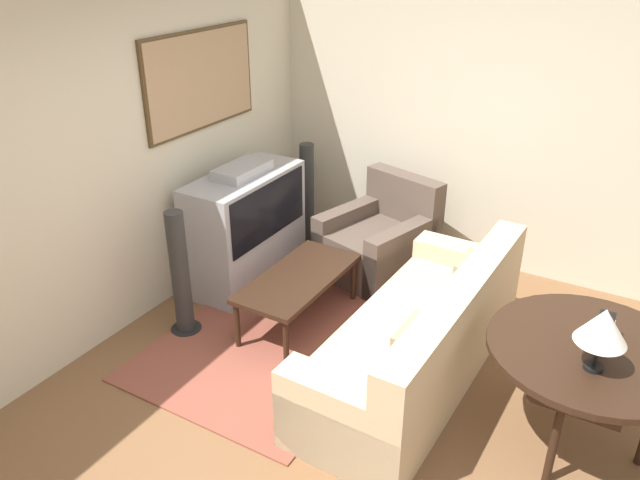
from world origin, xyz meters
The scene contains 13 objects.
ground_plane centered at (0.00, 0.00, 0.00)m, with size 12.00×12.00×0.00m, color brown.
wall_back centered at (0.02, 2.13, 1.36)m, with size 12.00×0.10×2.70m.
wall_right centered at (2.63, 0.00, 1.35)m, with size 0.06×12.00×2.70m.
area_rug centered at (0.68, 0.92, 0.01)m, with size 2.54×1.61×0.01m.
tv centered at (1.18, 1.70, 0.53)m, with size 1.20×0.54×1.12m.
couch centered at (0.64, -0.23, 0.31)m, with size 2.31×0.91×0.86m.
armchair centered at (1.92, 0.70, 0.30)m, with size 1.12×1.04×0.90m.
coffee_table centered at (0.79, 0.89, 0.40)m, with size 1.18×0.55×0.45m.
console_table centered at (0.54, -1.34, 0.66)m, with size 1.23×1.23×0.72m.
table_lamp centered at (0.33, -1.37, 1.01)m, with size 0.29×0.29×0.40m.
mantel_clock centered at (0.62, -1.37, 0.81)m, with size 0.15×0.10×0.18m.
speaker_tower_left centered at (0.23, 1.63, 0.50)m, with size 0.25×0.25×1.06m.
speaker_tower_right centered at (2.14, 1.63, 0.50)m, with size 0.25×0.25×1.06m.
Camera 1 is at (-2.89, -1.47, 2.95)m, focal length 35.00 mm.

